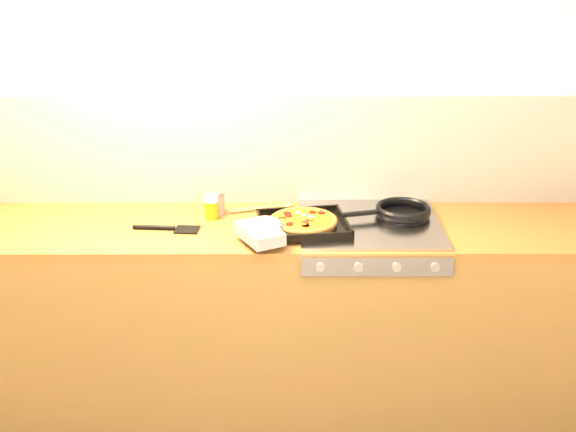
{
  "coord_description": "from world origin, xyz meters",
  "views": [
    {
      "loc": [
        0.09,
        -1.77,
        2.07
      ],
      "look_at": [
        0.1,
        1.08,
        0.95
      ],
      "focal_mm": 45.0,
      "sensor_mm": 36.0,
      "label": 1
    }
  ],
  "objects_px": {
    "pizza_on_tray": "(291,224)",
    "tomato_can": "(217,203)",
    "frying_pan": "(402,211)",
    "juice_glass": "(211,207)"
  },
  "relations": [
    {
      "from": "frying_pan",
      "to": "juice_glass",
      "type": "relative_size",
      "value": 3.97
    },
    {
      "from": "pizza_on_tray",
      "to": "tomato_can",
      "type": "xyz_separation_m",
      "value": [
        -0.33,
        0.23,
        0.01
      ]
    },
    {
      "from": "juice_glass",
      "to": "frying_pan",
      "type": "bearing_deg",
      "value": -0.96
    },
    {
      "from": "pizza_on_tray",
      "to": "tomato_can",
      "type": "distance_m",
      "value": 0.4
    },
    {
      "from": "pizza_on_tray",
      "to": "juice_glass",
      "type": "distance_m",
      "value": 0.39
    },
    {
      "from": "pizza_on_tray",
      "to": "frying_pan",
      "type": "xyz_separation_m",
      "value": [
        0.49,
        0.16,
        -0.0
      ]
    },
    {
      "from": "frying_pan",
      "to": "juice_glass",
      "type": "distance_m",
      "value": 0.83
    },
    {
      "from": "tomato_can",
      "to": "frying_pan",
      "type": "bearing_deg",
      "value": -4.91
    },
    {
      "from": "frying_pan",
      "to": "pizza_on_tray",
      "type": "bearing_deg",
      "value": -161.87
    },
    {
      "from": "tomato_can",
      "to": "juice_glass",
      "type": "relative_size",
      "value": 0.97
    }
  ]
}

